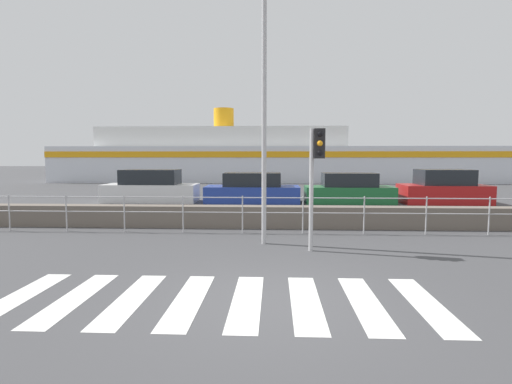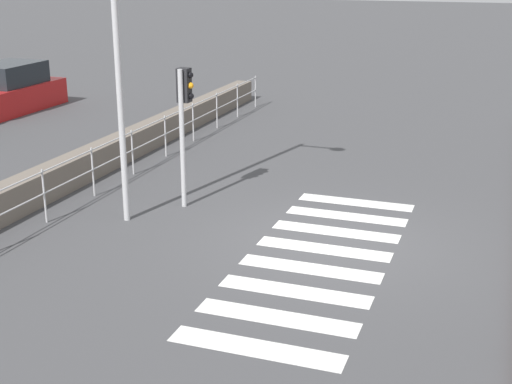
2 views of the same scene
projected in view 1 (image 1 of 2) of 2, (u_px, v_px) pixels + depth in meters
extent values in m
plane|color=#424244|center=(271.00, 301.00, 6.10)|extent=(160.00, 160.00, 0.00)
cube|color=silver|center=(19.00, 297.00, 6.28)|extent=(0.45, 2.40, 0.01)
cube|color=silver|center=(75.00, 298.00, 6.24)|extent=(0.45, 2.40, 0.01)
cube|color=silver|center=(131.00, 299.00, 6.20)|extent=(0.45, 2.40, 0.01)
cube|color=silver|center=(189.00, 300.00, 6.16)|extent=(0.45, 2.40, 0.01)
cube|color=silver|center=(247.00, 301.00, 6.12)|extent=(0.45, 2.40, 0.01)
cube|color=silver|center=(306.00, 302.00, 6.08)|extent=(0.45, 2.40, 0.01)
cube|color=silver|center=(365.00, 303.00, 6.04)|extent=(0.45, 2.40, 0.01)
cube|color=silver|center=(426.00, 304.00, 5.99)|extent=(0.45, 2.40, 0.01)
cube|color=#6B6056|center=(273.00, 217.00, 12.36)|extent=(25.10, 0.55, 0.67)
cylinder|color=#B2B2B5|center=(273.00, 198.00, 11.43)|extent=(22.59, 0.03, 0.03)
cylinder|color=#B2B2B5|center=(273.00, 213.00, 11.47)|extent=(22.59, 0.03, 0.03)
cylinder|color=#B2B2B5|center=(9.00, 213.00, 11.83)|extent=(0.04, 0.04, 1.08)
cylinder|color=#B2B2B5|center=(66.00, 213.00, 11.75)|extent=(0.04, 0.04, 1.08)
cylinder|color=#B2B2B5|center=(124.00, 214.00, 11.67)|extent=(0.04, 0.04, 1.08)
cylinder|color=#B2B2B5|center=(183.00, 214.00, 11.59)|extent=(0.04, 0.04, 1.08)
cylinder|color=#B2B2B5|center=(243.00, 214.00, 11.51)|extent=(0.04, 0.04, 1.08)
cylinder|color=#B2B2B5|center=(303.00, 215.00, 11.43)|extent=(0.04, 0.04, 1.08)
cylinder|color=#B2B2B5|center=(364.00, 215.00, 11.35)|extent=(0.04, 0.04, 1.08)
cylinder|color=#B2B2B5|center=(426.00, 216.00, 11.27)|extent=(0.04, 0.04, 1.08)
cylinder|color=#B2B2B5|center=(489.00, 216.00, 11.19)|extent=(0.04, 0.04, 1.08)
cylinder|color=#B2B2B5|center=(311.00, 191.00, 9.23)|extent=(0.10, 0.10, 2.84)
cube|color=black|center=(319.00, 144.00, 9.13)|extent=(0.24, 0.24, 0.68)
sphere|color=black|center=(320.00, 134.00, 8.97)|extent=(0.13, 0.13, 0.13)
sphere|color=orange|center=(320.00, 143.00, 8.99)|extent=(0.13, 0.13, 0.13)
sphere|color=black|center=(320.00, 153.00, 9.01)|extent=(0.13, 0.13, 0.13)
cylinder|color=#B2B2B5|center=(264.00, 108.00, 9.82)|extent=(0.12, 0.12, 6.79)
cube|color=silver|center=(274.00, 164.00, 36.03)|extent=(37.72, 8.08, 3.01)
cube|color=white|center=(224.00, 138.00, 36.03)|extent=(21.12, 6.46, 1.66)
cube|color=orange|center=(274.00, 154.00, 31.92)|extent=(37.72, 0.08, 0.48)
cylinder|color=orange|center=(224.00, 119.00, 35.87)|extent=(1.80, 1.80, 1.80)
cube|color=silver|center=(151.00, 193.00, 19.34)|extent=(4.48, 1.70, 0.86)
cube|color=#1E2328|center=(151.00, 177.00, 19.27)|extent=(2.69, 1.50, 0.71)
cube|color=#233D9E|center=(252.00, 194.00, 19.11)|extent=(4.47, 1.81, 0.79)
cube|color=#1E2328|center=(252.00, 179.00, 19.05)|extent=(2.68, 1.59, 0.64)
cube|color=#1E6633|center=(349.00, 195.00, 18.90)|extent=(4.11, 1.73, 0.78)
cube|color=#1E2328|center=(349.00, 180.00, 18.84)|extent=(2.47, 1.53, 0.64)
cube|color=#B21919|center=(443.00, 194.00, 18.70)|extent=(3.87, 1.87, 0.88)
cube|color=#1E2328|center=(444.00, 177.00, 18.63)|extent=(2.32, 1.65, 0.72)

